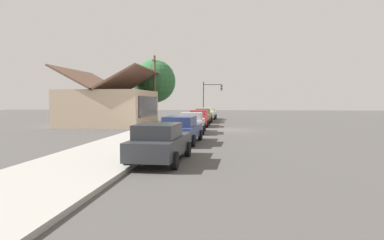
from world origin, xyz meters
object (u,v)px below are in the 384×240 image
(traffic_light_main, at_px, (211,94))
(car_ivory, at_px, (209,113))
(car_charcoal, at_px, (160,142))
(car_cherry, at_px, (199,118))
(shade_tree, at_px, (154,81))
(car_silver, at_px, (192,122))
(utility_pole_wooden, at_px, (155,88))
(fire_hydrant_red, at_px, (182,122))
(car_navy, at_px, (181,129))
(car_olive, at_px, (203,115))

(traffic_light_main, bearing_deg, car_ivory, 178.77)
(car_charcoal, height_order, car_cherry, same)
(car_cherry, height_order, shade_tree, shade_tree)
(car_silver, bearing_deg, car_charcoal, 178.56)
(shade_tree, bearing_deg, utility_pole_wooden, -166.72)
(shade_tree, xyz_separation_m, fire_hydrant_red, (-9.77, -4.77, -4.33))
(car_navy, xyz_separation_m, car_ivory, (25.74, -0.14, -0.00))
(car_charcoal, xyz_separation_m, car_ivory, (31.89, -0.13, -0.00))
(car_silver, distance_m, car_olive, 12.50)
(traffic_light_main, bearing_deg, car_silver, 179.33)
(car_charcoal, relative_size, fire_hydrant_red, 6.79)
(car_charcoal, distance_m, shade_tree, 28.11)
(car_olive, height_order, shade_tree, shade_tree)
(traffic_light_main, bearing_deg, utility_pole_wooden, 154.18)
(car_olive, bearing_deg, utility_pole_wooden, 102.76)
(car_silver, bearing_deg, car_cherry, -1.59)
(car_olive, xyz_separation_m, fire_hydrant_red, (-7.79, 1.36, -0.32))
(traffic_light_main, bearing_deg, fire_hydrant_red, 174.79)
(car_charcoal, height_order, car_silver, same)
(utility_pole_wooden, distance_m, fire_hydrant_red, 8.36)
(car_navy, relative_size, traffic_light_main, 0.94)
(car_olive, bearing_deg, fire_hydrant_red, 169.31)
(car_charcoal, distance_m, car_olive, 25.14)
(car_cherry, height_order, fire_hydrant_red, car_cherry)
(fire_hydrant_red, bearing_deg, traffic_light_main, -5.21)
(car_ivory, relative_size, fire_hydrant_red, 6.22)
(car_olive, distance_m, fire_hydrant_red, 7.91)
(car_navy, height_order, utility_pole_wooden, utility_pole_wooden)
(car_cherry, bearing_deg, car_navy, 179.98)
(car_cherry, bearing_deg, car_olive, -0.03)
(car_silver, distance_m, utility_pole_wooden, 12.82)
(car_olive, relative_size, shade_tree, 0.62)
(car_charcoal, bearing_deg, shade_tree, 15.31)
(car_charcoal, relative_size, traffic_light_main, 0.93)
(car_navy, height_order, traffic_light_main, traffic_light_main)
(car_charcoal, distance_m, car_silver, 12.64)
(shade_tree, relative_size, utility_pole_wooden, 0.99)
(car_navy, height_order, car_silver, same)
(car_charcoal, bearing_deg, car_cherry, 2.59)
(car_navy, height_order, car_olive, same)
(car_cherry, relative_size, utility_pole_wooden, 0.59)
(car_charcoal, bearing_deg, utility_pole_wooden, 15.26)
(car_charcoal, bearing_deg, car_olive, 2.60)
(car_silver, bearing_deg, car_olive, -1.52)
(utility_pole_wooden, height_order, fire_hydrant_red, utility_pole_wooden)
(car_olive, distance_m, traffic_light_main, 10.75)
(shade_tree, height_order, traffic_light_main, shade_tree)
(car_olive, relative_size, utility_pole_wooden, 0.61)
(car_charcoal, bearing_deg, traffic_light_main, 2.05)
(fire_hydrant_red, bearing_deg, car_cherry, -38.45)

